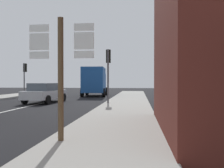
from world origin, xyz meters
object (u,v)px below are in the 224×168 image
(sedan_far, at_px, (45,93))
(traffic_light_near_right, at_px, (108,64))
(traffic_light_far_left, at_px, (25,72))
(route_sign_post, at_px, (61,70))
(delivery_truck, at_px, (95,81))

(sedan_far, height_order, traffic_light_near_right, traffic_light_near_right)
(traffic_light_near_right, height_order, traffic_light_far_left, traffic_light_near_right)
(sedan_far, height_order, route_sign_post, route_sign_post)
(delivery_truck, bearing_deg, traffic_light_near_right, -73.53)
(delivery_truck, distance_m, traffic_light_near_right, 9.41)
(route_sign_post, xyz_separation_m, traffic_light_far_left, (-10.05, 18.04, 0.68))
(traffic_light_far_left, bearing_deg, sedan_far, -53.56)
(traffic_light_near_right, bearing_deg, route_sign_post, -89.27)
(traffic_light_far_left, bearing_deg, traffic_light_near_right, -37.85)
(sedan_far, distance_m, route_sign_post, 12.43)
(sedan_far, relative_size, traffic_light_near_right, 1.15)
(traffic_light_far_left, bearing_deg, delivery_truck, 9.71)
(traffic_light_near_right, bearing_deg, delivery_truck, 106.47)
(route_sign_post, relative_size, traffic_light_near_right, 0.85)
(traffic_light_near_right, bearing_deg, traffic_light_far_left, 142.15)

